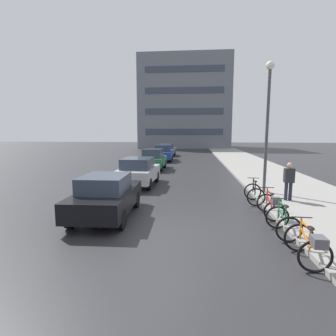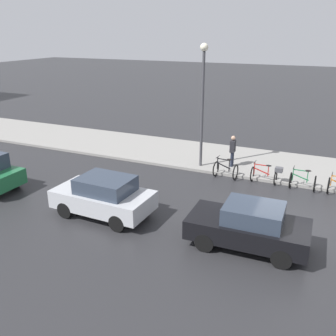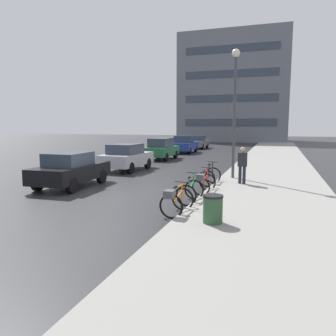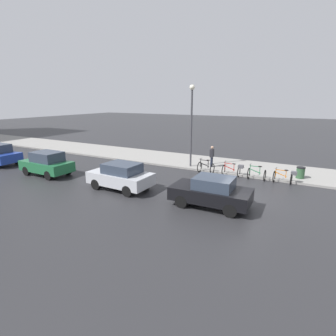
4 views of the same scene
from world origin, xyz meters
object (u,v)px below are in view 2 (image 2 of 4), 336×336
Objects in this scene: bicycle_third at (267,174)px; bicycle_farthest at (226,170)px; bicycle_second at (302,181)px; car_black at (249,226)px; car_silver at (104,196)px; streetlamp at (203,91)px; pedestrian at (233,150)px.

bicycle_farthest reaches higher than bicycle_third.
car_black reaches higher than bicycle_second.
bicycle_third is 0.37× the size of car_silver.
streetlamp is (0.68, 3.55, 3.51)m from bicycle_third.
streetlamp is at bearing 81.10° from bicycle_second.
bicycle_third is 5.89m from car_black.
bicycle_second is at bearing -11.59° from car_black.
pedestrian reaches higher than bicycle_farthest.
car_silver is at bearing 90.11° from car_black.
pedestrian is (1.28, 2.04, 0.52)m from bicycle_third.
streetlamp is (0.81, 5.15, 3.58)m from bicycle_second.
bicycle_third is (0.12, 1.60, 0.07)m from bicycle_second.
bicycle_third is 1.26× the size of bicycle_farthest.
bicycle_farthest is 0.18× the size of streetlamp.
car_black is 2.25× the size of pedestrian.
bicycle_second is 0.63× the size of pedestrian.
bicycle_second is at bearing -94.35° from bicycle_third.
car_silver is (-5.88, 5.20, 0.33)m from bicycle_third.
bicycle_third is at bearing -86.10° from bicycle_farthest.
bicycle_farthest is at bearing 90.22° from bicycle_second.
bicycle_third is 0.36× the size of car_black.
car_black is (-5.86, -0.42, 0.29)m from bicycle_third.
bicycle_second is 3.58m from bicycle_farthest.
car_silver reaches higher than bicycle_second.
pedestrian is 3.41m from streetlamp.
car_silver is at bearing 165.87° from streetlamp.
streetlamp is (6.55, 3.97, 3.22)m from car_black.
bicycle_third is at bearing 4.09° from car_black.
bicycle_farthest is (-0.01, 3.58, 0.01)m from bicycle_second.
car_black is (-5.74, 1.18, 0.37)m from bicycle_second.
bicycle_third is 1.98m from bicycle_farthest.
bicycle_farthest is (-0.13, 1.98, -0.06)m from bicycle_third.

